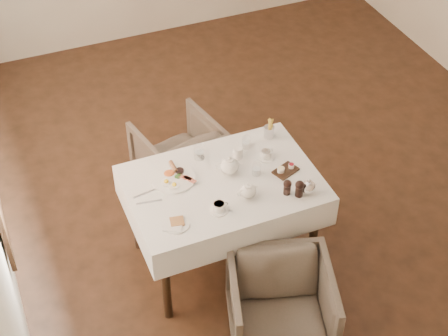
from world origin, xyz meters
name	(u,v)px	position (x,y,z in m)	size (l,w,h in m)	color
table	(223,195)	(-0.80, -0.79, 0.64)	(1.28, 0.88, 0.75)	black
armchair_near	(281,307)	(-0.72, -1.57, 0.30)	(0.64, 0.66, 0.60)	#4C4337
armchair_far	(179,154)	(-0.81, 0.13, 0.28)	(0.60, 0.62, 0.56)	#4C4337
breakfast_plate	(173,177)	(-1.09, -0.63, 0.77)	(0.30, 0.30, 0.04)	white
side_plate	(175,224)	(-1.22, -1.05, 0.76)	(0.19, 0.17, 0.02)	white
teapot_centre	(229,165)	(-0.72, -0.72, 0.82)	(0.17, 0.14, 0.14)	white
teapot_front	(248,190)	(-0.70, -0.98, 0.81)	(0.15, 0.11, 0.12)	white
creamer	(238,152)	(-0.61, -0.60, 0.80)	(0.07, 0.07, 0.08)	white
teacup_near	(219,207)	(-0.92, -1.03, 0.78)	(0.12, 0.12, 0.06)	white
teacup_far	(266,155)	(-0.43, -0.68, 0.78)	(0.12, 0.12, 0.06)	white
glass_left	(199,152)	(-0.86, -0.50, 0.81)	(0.07, 0.07, 0.10)	silver
glass_mid	(257,169)	(-0.56, -0.81, 0.80)	(0.06, 0.06, 0.09)	silver
glass_right	(246,142)	(-0.51, -0.52, 0.80)	(0.06, 0.06, 0.09)	silver
condiment_board	(285,170)	(-0.37, -0.86, 0.77)	(0.19, 0.16, 0.04)	black
pepper_mill_left	(287,187)	(-0.45, -1.06, 0.81)	(0.06, 0.06, 0.11)	black
pepper_mill_right	(299,188)	(-0.39, -1.10, 0.82)	(0.06, 0.06, 0.12)	black
silver_pot	(308,186)	(-0.33, -1.10, 0.82)	(0.11, 0.09, 0.12)	white
fries_cup	(269,129)	(-0.31, -0.47, 0.82)	(0.07, 0.07, 0.16)	silver
cutlery_fork	(145,193)	(-1.31, -0.70, 0.76)	(0.01, 0.17, 0.00)	silver
cutlery_knife	(149,202)	(-1.31, -0.79, 0.76)	(0.01, 0.17, 0.00)	silver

